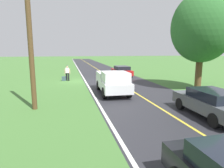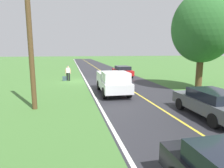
{
  "view_description": "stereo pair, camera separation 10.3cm",
  "coord_description": "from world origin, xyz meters",
  "px_view_note": "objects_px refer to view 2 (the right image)",
  "views": [
    {
      "loc": [
        1.05,
        21.67,
        3.37
      ],
      "look_at": [
        -1.8,
        9.15,
        1.15
      ],
      "focal_mm": 30.99,
      "sensor_mm": 36.0,
      "label": 1
    },
    {
      "loc": [
        0.95,
        21.69,
        3.37
      ],
      "look_at": [
        -1.8,
        9.15,
        1.15
      ],
      "focal_mm": 30.99,
      "sensor_mm": 36.0,
      "label": 2
    }
  ],
  "objects_px": {
    "hitchhiker_walking": "(68,72)",
    "pickup_truck_passing": "(113,82)",
    "suitcase_carried": "(65,79)",
    "tree_far_side_near": "(203,28)",
    "utility_pole_roadside": "(30,33)",
    "sedan_mid_oncoming": "(211,103)",
    "sedan_near_oncoming": "(122,71)"
  },
  "relations": [
    {
      "from": "hitchhiker_walking",
      "to": "pickup_truck_passing",
      "type": "distance_m",
      "value": 8.58
    },
    {
      "from": "pickup_truck_passing",
      "to": "suitcase_carried",
      "type": "bearing_deg",
      "value": -63.07
    },
    {
      "from": "tree_far_side_near",
      "to": "suitcase_carried",
      "type": "bearing_deg",
      "value": -33.5
    },
    {
      "from": "suitcase_carried",
      "to": "utility_pole_roadside",
      "type": "relative_size",
      "value": 0.06
    },
    {
      "from": "sedan_mid_oncoming",
      "to": "utility_pole_roadside",
      "type": "distance_m",
      "value": 10.33
    },
    {
      "from": "pickup_truck_passing",
      "to": "sedan_near_oncoming",
      "type": "relative_size",
      "value": 1.24
    },
    {
      "from": "pickup_truck_passing",
      "to": "tree_far_side_near",
      "type": "xyz_separation_m",
      "value": [
        -7.68,
        -0.05,
        4.31
      ]
    },
    {
      "from": "tree_far_side_near",
      "to": "sedan_mid_oncoming",
      "type": "xyz_separation_m",
      "value": [
        3.99,
        6.42,
        -4.53
      ]
    },
    {
      "from": "suitcase_carried",
      "to": "tree_far_side_near",
      "type": "relative_size",
      "value": 0.06
    },
    {
      "from": "tree_far_side_near",
      "to": "utility_pole_roadside",
      "type": "distance_m",
      "value": 13.45
    },
    {
      "from": "hitchhiker_walking",
      "to": "sedan_mid_oncoming",
      "type": "distance_m",
      "value": 15.92
    },
    {
      "from": "hitchhiker_walking",
      "to": "suitcase_carried",
      "type": "distance_m",
      "value": 0.84
    },
    {
      "from": "pickup_truck_passing",
      "to": "tree_far_side_near",
      "type": "height_order",
      "value": "tree_far_side_near"
    },
    {
      "from": "suitcase_carried",
      "to": "hitchhiker_walking",
      "type": "bearing_deg",
      "value": 100.86
    },
    {
      "from": "sedan_near_oncoming",
      "to": "tree_far_side_near",
      "type": "bearing_deg",
      "value": 114.07
    },
    {
      "from": "tree_far_side_near",
      "to": "utility_pole_roadside",
      "type": "height_order",
      "value": "utility_pole_roadside"
    },
    {
      "from": "hitchhiker_walking",
      "to": "tree_far_side_near",
      "type": "xyz_separation_m",
      "value": [
        -11.19,
        7.78,
        4.3
      ]
    },
    {
      "from": "sedan_mid_oncoming",
      "to": "sedan_near_oncoming",
      "type": "relative_size",
      "value": 1.01
    },
    {
      "from": "hitchhiker_walking",
      "to": "pickup_truck_passing",
      "type": "bearing_deg",
      "value": 114.16
    },
    {
      "from": "suitcase_carried",
      "to": "tree_far_side_near",
      "type": "bearing_deg",
      "value": 54.57
    },
    {
      "from": "sedan_mid_oncoming",
      "to": "sedan_near_oncoming",
      "type": "distance_m",
      "value": 16.0
    },
    {
      "from": "hitchhiker_walking",
      "to": "suitcase_carried",
      "type": "bearing_deg",
      "value": 12.79
    },
    {
      "from": "suitcase_carried",
      "to": "pickup_truck_passing",
      "type": "height_order",
      "value": "pickup_truck_passing"
    },
    {
      "from": "hitchhiker_walking",
      "to": "sedan_mid_oncoming",
      "type": "bearing_deg",
      "value": 116.9
    },
    {
      "from": "hitchhiker_walking",
      "to": "suitcase_carried",
      "type": "relative_size",
      "value": 3.47
    },
    {
      "from": "tree_far_side_near",
      "to": "utility_pole_roadside",
      "type": "relative_size",
      "value": 0.95
    },
    {
      "from": "sedan_mid_oncoming",
      "to": "sedan_near_oncoming",
      "type": "height_order",
      "value": "same"
    },
    {
      "from": "suitcase_carried",
      "to": "sedan_mid_oncoming",
      "type": "xyz_separation_m",
      "value": [
        -7.62,
        14.1,
        0.5
      ]
    },
    {
      "from": "suitcase_carried",
      "to": "sedan_mid_oncoming",
      "type": "bearing_deg",
      "value": 26.44
    },
    {
      "from": "utility_pole_roadside",
      "to": "sedan_mid_oncoming",
      "type": "bearing_deg",
      "value": 159.55
    },
    {
      "from": "sedan_mid_oncoming",
      "to": "utility_pole_roadside",
      "type": "xyz_separation_m",
      "value": [
        9.08,
        -3.39,
        3.57
      ]
    },
    {
      "from": "hitchhiker_walking",
      "to": "sedan_mid_oncoming",
      "type": "height_order",
      "value": "hitchhiker_walking"
    }
  ]
}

